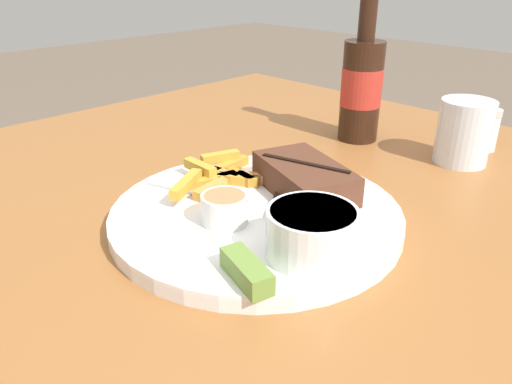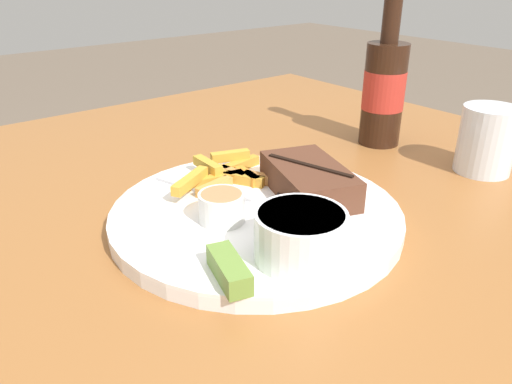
# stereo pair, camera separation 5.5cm
# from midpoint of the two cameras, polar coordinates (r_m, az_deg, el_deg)

# --- Properties ---
(dining_table) EXTENTS (1.13, 1.13, 0.76)m
(dining_table) POSITION_cam_midpoint_polar(r_m,az_deg,el_deg) (0.61, -2.61, -10.40)
(dining_table) COLOR #935B2D
(dining_table) RESTS_ON ground_plane
(dinner_plate) EXTENTS (0.33, 0.33, 0.02)m
(dinner_plate) POSITION_cam_midpoint_polar(r_m,az_deg,el_deg) (0.56, -2.80, -2.73)
(dinner_plate) COLOR white
(dinner_plate) RESTS_ON dining_table
(steak_portion) EXTENTS (0.15, 0.12, 0.04)m
(steak_portion) POSITION_cam_midpoint_polar(r_m,az_deg,el_deg) (0.59, 2.91, 1.56)
(steak_portion) COLOR #512D1E
(steak_portion) RESTS_ON dinner_plate
(fries_pile) EXTENTS (0.11, 0.15, 0.02)m
(fries_pile) POSITION_cam_midpoint_polar(r_m,az_deg,el_deg) (0.62, -6.69, 1.81)
(fries_pile) COLOR #C9893D
(fries_pile) RESTS_ON dinner_plate
(coleslaw_cup) EXTENTS (0.09, 0.09, 0.05)m
(coleslaw_cup) POSITION_cam_midpoint_polar(r_m,az_deg,el_deg) (0.46, 3.02, -4.49)
(coleslaw_cup) COLOR white
(coleslaw_cup) RESTS_ON dinner_plate
(dipping_sauce_cup) EXTENTS (0.05, 0.05, 0.03)m
(dipping_sauce_cup) POSITION_cam_midpoint_polar(r_m,az_deg,el_deg) (0.53, -6.75, -1.78)
(dipping_sauce_cup) COLOR silver
(dipping_sauce_cup) RESTS_ON dinner_plate
(pickle_spear) EXTENTS (0.07, 0.04, 0.02)m
(pickle_spear) POSITION_cam_midpoint_polar(r_m,az_deg,el_deg) (0.44, -4.77, -9.05)
(pickle_spear) COLOR olive
(pickle_spear) RESTS_ON dinner_plate
(fork_utensil) EXTENTS (0.13, 0.05, 0.00)m
(fork_utensil) POSITION_cam_midpoint_polar(r_m,az_deg,el_deg) (0.60, -10.01, -0.01)
(fork_utensil) COLOR #B7B7BC
(fork_utensil) RESTS_ON dinner_plate
(knife_utensil) EXTENTS (0.11, 0.15, 0.01)m
(knife_utensil) POSITION_cam_midpoint_polar(r_m,az_deg,el_deg) (0.59, 0.48, -0.07)
(knife_utensil) COLOR #B7B7BC
(knife_utensil) RESTS_ON dinner_plate
(beer_bottle) EXTENTS (0.06, 0.06, 0.25)m
(beer_bottle) POSITION_cam_midpoint_polar(r_m,az_deg,el_deg) (0.82, 10.08, 11.98)
(beer_bottle) COLOR black
(beer_bottle) RESTS_ON dining_table
(drinking_glass) EXTENTS (0.08, 0.08, 0.09)m
(drinking_glass) POSITION_cam_midpoint_polar(r_m,az_deg,el_deg) (0.77, 20.81, 6.39)
(drinking_glass) COLOR silver
(drinking_glass) RESTS_ON dining_table
(salt_shaker) EXTENTS (0.03, 0.03, 0.07)m
(salt_shaker) POSITION_cam_midpoint_polar(r_m,az_deg,el_deg) (0.84, 23.40, 6.53)
(salt_shaker) COLOR white
(salt_shaker) RESTS_ON dining_table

